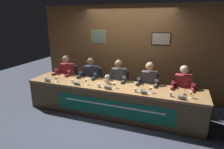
{
  "coord_description": "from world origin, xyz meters",
  "views": [
    {
      "loc": [
        1.51,
        -4.0,
        2.24
      ],
      "look_at": [
        0.0,
        0.0,
        0.98
      ],
      "focal_mm": 30.89,
      "sensor_mm": 36.0,
      "label": 1
    }
  ],
  "objects_px": {
    "chair_left": "(94,84)",
    "juice_glass_center": "(115,84)",
    "water_cup_center": "(99,86)",
    "panelist_right": "(148,84)",
    "water_cup_left": "(73,81)",
    "microphone_right": "(142,86)",
    "conference_table": "(110,95)",
    "microphone_far_left": "(57,76)",
    "juice_glass_right": "(151,89)",
    "chair_far_right": "(181,96)",
    "chair_center": "(120,88)",
    "nameplate_center": "(108,87)",
    "nameplate_far_right": "(182,97)",
    "water_cup_far_right": "(170,94)",
    "nameplate_left": "(77,83)",
    "panelist_far_left": "(65,74)",
    "microphone_center": "(109,83)",
    "panelist_left": "(90,77)",
    "chair_far_left": "(70,81)",
    "juice_glass_far_right": "(191,94)",
    "microphone_far_right": "(185,91)",
    "microphone_left": "(79,79)",
    "panelist_far_right": "(182,88)",
    "nameplate_far_left": "(48,80)",
    "water_cup_right": "(135,90)",
    "water_cup_far_left": "(46,78)",
    "juice_glass_left": "(86,81)",
    "juice_glass_far_left": "(56,78)",
    "panelist_center": "(118,80)",
    "chair_right": "(149,91)",
    "water_pitcher_central": "(107,80)",
    "nameplate_right": "(144,92)"
  },
  "relations": [
    {
      "from": "chair_center",
      "to": "panelist_right",
      "type": "xyz_separation_m",
      "value": [
        0.78,
        -0.2,
        0.28
      ]
    },
    {
      "from": "juice_glass_center",
      "to": "microphone_center",
      "type": "relative_size",
      "value": 0.57
    },
    {
      "from": "water_cup_center",
      "to": "panelist_right",
      "type": "xyz_separation_m",
      "value": [
        1.0,
        0.67,
        -0.05
      ]
    },
    {
      "from": "juice_glass_right",
      "to": "microphone_right",
      "type": "xyz_separation_m",
      "value": [
        -0.2,
        0.11,
        -0.01
      ]
    },
    {
      "from": "conference_table",
      "to": "chair_far_left",
      "type": "distance_m",
      "value": 1.73
    },
    {
      "from": "nameplate_far_left",
      "to": "microphone_right",
      "type": "xyz_separation_m",
      "value": [
        2.3,
        0.27,
        0.03
      ]
    },
    {
      "from": "conference_table",
      "to": "panelist_left",
      "type": "height_order",
      "value": "panelist_left"
    },
    {
      "from": "panelist_far_left",
      "to": "nameplate_far_left",
      "type": "distance_m",
      "value": 0.75
    },
    {
      "from": "water_cup_far_right",
      "to": "juice_glass_right",
      "type": "bearing_deg",
      "value": 171.83
    },
    {
      "from": "conference_table",
      "to": "microphone_far_left",
      "type": "bearing_deg",
      "value": 177.03
    },
    {
      "from": "microphone_left",
      "to": "panelist_far_right",
      "type": "bearing_deg",
      "value": 11.85
    },
    {
      "from": "juice_glass_far_left",
      "to": "juice_glass_right",
      "type": "distance_m",
      "value": 2.33
    },
    {
      "from": "juice_glass_left",
      "to": "juice_glass_center",
      "type": "relative_size",
      "value": 1.0
    },
    {
      "from": "water_cup_left",
      "to": "juice_glass_center",
      "type": "distance_m",
      "value": 1.07
    },
    {
      "from": "juice_glass_right",
      "to": "chair_left",
      "type": "bearing_deg",
      "value": 155.32
    },
    {
      "from": "panelist_far_right",
      "to": "water_cup_far_right",
      "type": "relative_size",
      "value": 14.55
    },
    {
      "from": "juice_glass_left",
      "to": "juice_glass_far_right",
      "type": "xyz_separation_m",
      "value": [
        2.3,
        0.01,
        0.0
      ]
    },
    {
      "from": "chair_left",
      "to": "water_cup_far_right",
      "type": "bearing_deg",
      "value": -21.72
    },
    {
      "from": "microphone_left",
      "to": "nameplate_far_left",
      "type": "bearing_deg",
      "value": -161.25
    },
    {
      "from": "microphone_center",
      "to": "nameplate_right",
      "type": "distance_m",
      "value": 0.88
    },
    {
      "from": "water_cup_left",
      "to": "chair_far_left",
      "type": "bearing_deg",
      "value": 127.07
    },
    {
      "from": "juice_glass_far_left",
      "to": "water_cup_center",
      "type": "distance_m",
      "value": 1.18
    },
    {
      "from": "chair_center",
      "to": "panelist_right",
      "type": "relative_size",
      "value": 0.74
    },
    {
      "from": "microphone_far_left",
      "to": "water_cup_center",
      "type": "distance_m",
      "value": 1.31
    },
    {
      "from": "nameplate_center",
      "to": "water_cup_center",
      "type": "bearing_deg",
      "value": 169.18
    },
    {
      "from": "chair_far_left",
      "to": "microphone_center",
      "type": "bearing_deg",
      "value": -24.81
    },
    {
      "from": "water_cup_left",
      "to": "microphone_right",
      "type": "relative_size",
      "value": 0.39
    },
    {
      "from": "water_cup_center",
      "to": "juice_glass_center",
      "type": "bearing_deg",
      "value": 14.02
    },
    {
      "from": "chair_left",
      "to": "panelist_left",
      "type": "bearing_deg",
      "value": -90.0
    },
    {
      "from": "panelist_left",
      "to": "chair_center",
      "type": "xyz_separation_m",
      "value": [
        0.78,
        0.2,
        -0.28
      ]
    },
    {
      "from": "chair_far_left",
      "to": "juice_glass_far_right",
      "type": "xyz_separation_m",
      "value": [
        3.28,
        -0.78,
        0.37
      ]
    },
    {
      "from": "water_cup_center",
      "to": "panelist_far_left",
      "type": "bearing_deg",
      "value": 153.4
    },
    {
      "from": "conference_table",
      "to": "water_cup_far_left",
      "type": "relative_size",
      "value": 49.42
    },
    {
      "from": "chair_left",
      "to": "panelist_left",
      "type": "height_order",
      "value": "panelist_left"
    },
    {
      "from": "juice_glass_far_right",
      "to": "microphone_far_right",
      "type": "height_order",
      "value": "microphone_far_right"
    },
    {
      "from": "chair_left",
      "to": "juice_glass_center",
      "type": "bearing_deg",
      "value": -40.94
    },
    {
      "from": "water_cup_right",
      "to": "juice_glass_far_right",
      "type": "height_order",
      "value": "juice_glass_far_right"
    },
    {
      "from": "panelist_center",
      "to": "chair_right",
      "type": "xyz_separation_m",
      "value": [
        0.78,
        0.2,
        -0.28
      ]
    },
    {
      "from": "water_cup_far_right",
      "to": "nameplate_center",
      "type": "bearing_deg",
      "value": -176.83
    },
    {
      "from": "panelist_far_left",
      "to": "nameplate_center",
      "type": "bearing_deg",
      "value": -24.41
    },
    {
      "from": "microphone_center",
      "to": "nameplate_far_left",
      "type": "bearing_deg",
      "value": -170.78
    },
    {
      "from": "nameplate_left",
      "to": "juice_glass_right",
      "type": "height_order",
      "value": "juice_glass_right"
    },
    {
      "from": "nameplate_center",
      "to": "nameplate_far_right",
      "type": "bearing_deg",
      "value": -0.34
    },
    {
      "from": "juice_glass_right",
      "to": "chair_far_right",
      "type": "relative_size",
      "value": 0.14
    },
    {
      "from": "chair_left",
      "to": "nameplate_center",
      "type": "xyz_separation_m",
      "value": [
        0.8,
        -0.92,
        0.33
      ]
    },
    {
      "from": "juice_glass_far_left",
      "to": "water_cup_right",
      "type": "relative_size",
      "value": 1.46
    },
    {
      "from": "panelist_left",
      "to": "water_pitcher_central",
      "type": "height_order",
      "value": "panelist_left"
    },
    {
      "from": "water_cup_right",
      "to": "water_cup_far_left",
      "type": "bearing_deg",
      "value": 179.46
    },
    {
      "from": "water_cup_left",
      "to": "chair_far_right",
      "type": "distance_m",
      "value": 2.65
    },
    {
      "from": "nameplate_left",
      "to": "chair_right",
      "type": "bearing_deg",
      "value": 30.84
    }
  ]
}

